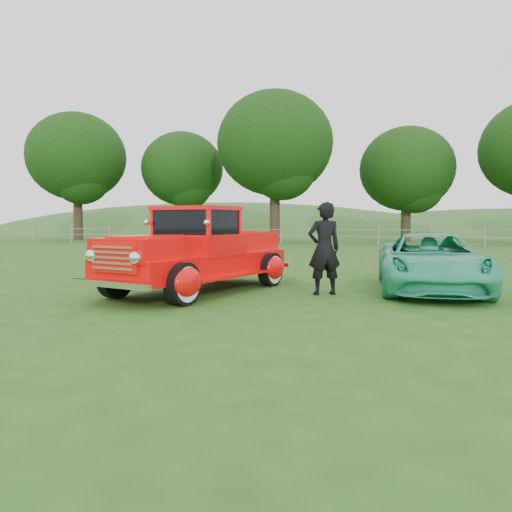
% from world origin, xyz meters
% --- Properties ---
extents(ground, '(140.00, 140.00, 0.00)m').
position_xyz_m(ground, '(0.00, 0.00, 0.00)').
color(ground, '#244B14').
rests_on(ground, ground).
extents(distant_hills, '(116.00, 60.00, 18.00)m').
position_xyz_m(distant_hills, '(-4.08, 59.46, -4.55)').
color(distant_hills, '#2B5720').
rests_on(distant_hills, ground).
extents(fence_line, '(48.00, 0.12, 1.20)m').
position_xyz_m(fence_line, '(0.00, 22.00, 0.60)').
color(fence_line, slate).
rests_on(fence_line, ground).
extents(tree_far_west, '(7.60, 7.60, 9.93)m').
position_xyz_m(tree_far_west, '(-20.00, 26.00, 6.49)').
color(tree_far_west, '#2F2217').
rests_on(tree_far_west, ground).
extents(tree_mid_west, '(6.40, 6.40, 8.46)m').
position_xyz_m(tree_mid_west, '(-12.00, 28.00, 5.55)').
color(tree_mid_west, '#2F2217').
rests_on(tree_mid_west, ground).
extents(tree_near_west, '(8.00, 8.00, 10.42)m').
position_xyz_m(tree_near_west, '(-4.00, 25.00, 6.80)').
color(tree_near_west, '#2F2217').
rests_on(tree_near_west, ground).
extents(tree_near_east, '(6.80, 6.80, 8.33)m').
position_xyz_m(tree_near_east, '(5.00, 29.00, 5.25)').
color(tree_near_east, '#2F2217').
rests_on(tree_near_east, ground).
extents(red_pickup, '(3.30, 5.28, 1.78)m').
position_xyz_m(red_pickup, '(-0.84, 0.67, 0.80)').
color(red_pickup, black).
rests_on(red_pickup, ground).
extents(teal_sedan, '(2.09, 4.47, 1.24)m').
position_xyz_m(teal_sedan, '(3.89, 1.91, 0.62)').
color(teal_sedan, '#2CB387').
rests_on(teal_sedan, ground).
extents(man, '(0.80, 0.69, 1.86)m').
position_xyz_m(man, '(1.75, 0.85, 0.93)').
color(man, black).
rests_on(man, ground).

